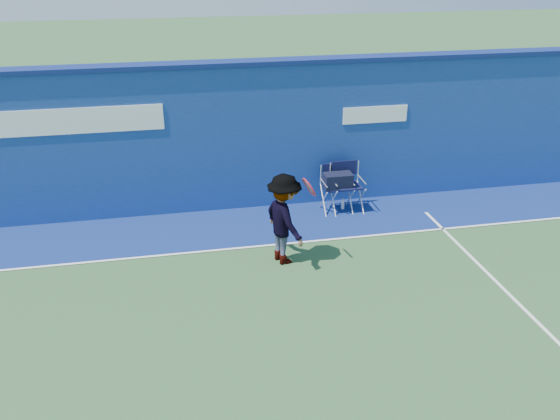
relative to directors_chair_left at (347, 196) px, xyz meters
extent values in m
plane|color=#2F542D|center=(-2.89, -4.47, -0.32)|extent=(80.00, 80.00, 0.00)
cube|color=navy|center=(-2.89, 0.73, 1.18)|extent=(24.00, 0.40, 3.00)
cube|color=navy|center=(-2.89, 0.73, 2.72)|extent=(24.00, 0.50, 0.08)
cube|color=white|center=(-5.89, 0.52, 1.78)|extent=(4.50, 0.02, 0.50)
cube|color=white|center=(0.71, 0.52, 1.58)|extent=(1.40, 0.02, 0.35)
cube|color=navy|center=(-2.89, -0.37, -0.32)|extent=(24.00, 1.80, 0.01)
cube|color=white|center=(-2.89, -1.27, -0.31)|extent=(24.00, 0.06, 0.01)
cube|color=#0E1236|center=(0.00, -0.02, 0.23)|extent=(0.54, 0.45, 0.03)
cube|color=silver|center=(0.00, 0.25, 0.46)|extent=(0.61, 0.03, 0.44)
cube|color=#0E1236|center=(0.00, 0.25, 0.54)|extent=(0.54, 0.03, 0.31)
cube|color=#0E1236|center=(-0.21, 0.02, 0.21)|extent=(0.51, 0.43, 0.03)
cube|color=silver|center=(-0.21, 0.28, 0.42)|extent=(0.58, 0.03, 0.42)
cube|color=#0E1236|center=(-0.21, 0.28, 0.51)|extent=(0.51, 0.03, 0.30)
cube|color=black|center=(-0.21, -0.01, 0.37)|extent=(0.58, 0.34, 0.32)
cylinder|color=white|center=(-0.05, 0.07, -0.20)|extent=(0.07, 0.07, 0.23)
imported|color=#EA4738|center=(-1.73, -1.87, 0.50)|extent=(0.90, 1.19, 1.64)
torus|color=red|center=(-1.33, -1.99, 1.12)|extent=(0.26, 0.40, 0.34)
cylinder|color=gray|center=(-1.33, -1.99, 1.12)|extent=(0.20, 0.33, 0.28)
cylinder|color=black|center=(-1.63, -1.94, 0.95)|extent=(0.32, 0.09, 0.20)
camera|label=1|loc=(-3.63, -10.94, 4.90)|focal=38.00mm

